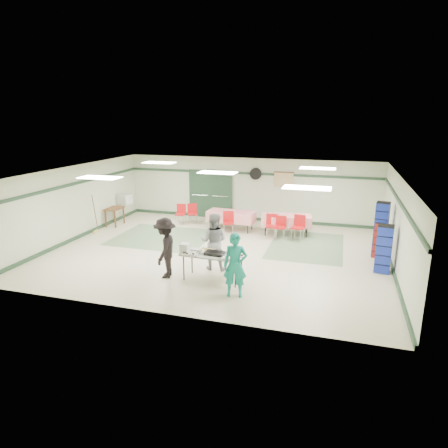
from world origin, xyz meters
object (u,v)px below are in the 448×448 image
(chair_b, at_px, (272,223))
(broom, at_px, (95,214))
(dining_table_a, at_px, (286,220))
(chair_loose_a, at_px, (192,212))
(crate_stack_blue_a, at_px, (381,230))
(chair_d, at_px, (228,220))
(printer_table, at_px, (114,210))
(dining_table_b, at_px, (231,216))
(chair_a, at_px, (281,225))
(chair_c, at_px, (299,225))
(volunteer_dark, at_px, (165,248))
(crate_stack_blue_b, at_px, (384,249))
(volunteer_teal, at_px, (235,265))
(chair_loose_b, at_px, (181,212))
(serving_table, at_px, (213,256))
(volunteer_grey, at_px, (214,241))
(crate_stack_red, at_px, (380,240))
(office_printer, at_px, (125,199))

(chair_b, xyz_separation_m, broom, (-6.66, -1.37, 0.23))
(dining_table_a, distance_m, chair_loose_a, 4.07)
(crate_stack_blue_a, height_order, broom, crate_stack_blue_a)
(chair_d, bearing_deg, printer_table, 167.34)
(dining_table_b, bearing_deg, chair_a, -12.59)
(chair_c, bearing_deg, chair_b, -167.17)
(volunteer_dark, bearing_deg, chair_b, 144.13)
(chair_c, distance_m, crate_stack_blue_a, 2.95)
(crate_stack_blue_b, bearing_deg, volunteer_teal, -143.00)
(chair_loose_a, distance_m, crate_stack_blue_a, 7.61)
(volunteer_teal, xyz_separation_m, volunteer_dark, (-2.21, 0.66, 0.03))
(chair_a, bearing_deg, crate_stack_blue_a, -16.52)
(chair_loose_b, distance_m, printer_table, 2.76)
(chair_loose_b, bearing_deg, serving_table, -66.19)
(serving_table, distance_m, dining_table_b, 5.12)
(volunteer_grey, height_order, chair_d, volunteer_grey)
(broom, bearing_deg, chair_loose_a, 38.79)
(crate_stack_blue_b, bearing_deg, serving_table, -156.43)
(crate_stack_red, relative_size, printer_table, 1.36)
(chair_c, relative_size, office_printer, 1.80)
(dining_table_b, distance_m, crate_stack_red, 5.72)
(dining_table_a, bearing_deg, chair_d, -173.24)
(chair_loose_a, xyz_separation_m, printer_table, (-3.01, -1.18, 0.12))
(chair_d, bearing_deg, volunteer_grey, -95.15)
(volunteer_grey, distance_m, chair_a, 3.93)
(chair_loose_a, height_order, chair_loose_b, chair_loose_a)
(chair_b, relative_size, crate_stack_red, 0.76)
(dining_table_b, xyz_separation_m, broom, (-4.93, -1.94, 0.21))
(volunteer_dark, relative_size, chair_a, 2.03)
(volunteer_dark, relative_size, crate_stack_red, 1.47)
(serving_table, relative_size, crate_stack_red, 1.51)
(chair_a, distance_m, chair_d, 2.02)
(chair_d, height_order, chair_loose_a, chair_d)
(dining_table_b, bearing_deg, chair_c, -8.86)
(chair_a, bearing_deg, crate_stack_red, -17.79)
(chair_a, xyz_separation_m, printer_table, (-6.92, -0.14, 0.12))
(printer_table, height_order, broom, broom)
(crate_stack_red, height_order, office_printer, crate_stack_red)
(volunteer_teal, relative_size, dining_table_b, 0.87)
(chair_b, relative_size, printer_table, 1.03)
(chair_c, bearing_deg, crate_stack_blue_a, -9.56)
(printer_table, bearing_deg, chair_a, 0.14)
(volunteer_grey, distance_m, chair_c, 4.22)
(chair_loose_b, relative_size, crate_stack_red, 0.72)
(volunteer_dark, relative_size, chair_b, 1.93)
(crate_stack_blue_a, bearing_deg, chair_a, 161.91)
(printer_table, distance_m, office_printer, 0.92)
(chair_d, relative_size, office_printer, 1.71)
(chair_d, height_order, printer_table, chair_d)
(dining_table_a, xyz_separation_m, dining_table_b, (-2.20, 0.00, -0.00))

